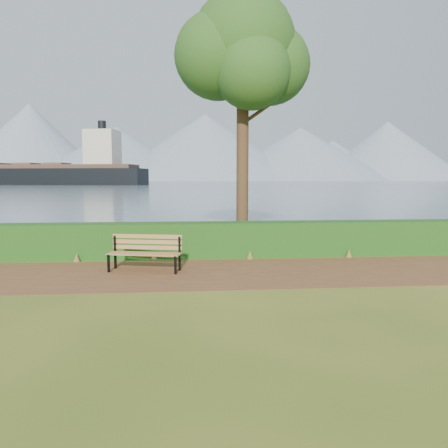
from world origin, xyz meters
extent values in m
plane|color=#455C1A|center=(0.00, 0.00, 0.00)|extent=(140.00, 140.00, 0.00)
cube|color=brown|center=(0.00, 0.30, 0.01)|extent=(40.00, 3.40, 0.01)
cube|color=#144814|center=(0.00, 2.60, 0.50)|extent=(32.00, 0.85, 1.00)
cube|color=slate|center=(0.00, 260.00, 0.01)|extent=(700.00, 510.00, 0.00)
cone|color=gray|center=(-140.00, 410.00, 35.00)|extent=(140.00, 140.00, 70.00)
cone|color=gray|center=(-60.00, 395.00, 24.00)|extent=(160.00, 160.00, 48.00)
cone|color=gray|center=(20.00, 405.00, 31.00)|extent=(190.00, 190.00, 62.00)
cone|color=gray|center=(110.00, 400.00, 25.00)|extent=(170.00, 170.00, 50.00)
cone|color=gray|center=(200.00, 410.00, 29.00)|extent=(150.00, 150.00, 58.00)
cone|color=gray|center=(-10.00, 430.00, 17.50)|extent=(120.00, 120.00, 35.00)
cone|color=gray|center=(150.00, 425.00, 20.00)|extent=(130.00, 130.00, 40.00)
cube|color=black|center=(-2.10, 0.60, 0.22)|extent=(0.06, 0.07, 0.45)
cube|color=black|center=(-2.00, 1.02, 0.43)|extent=(0.06, 0.07, 0.85)
cube|color=black|center=(-2.05, 0.81, 0.42)|extent=(0.16, 0.51, 0.05)
cube|color=black|center=(-0.47, 0.23, 0.22)|extent=(0.06, 0.07, 0.45)
cube|color=black|center=(-0.37, 0.65, 0.43)|extent=(0.06, 0.07, 0.85)
cube|color=black|center=(-0.42, 0.44, 0.42)|extent=(0.16, 0.51, 0.05)
cube|color=#A16D3E|center=(-1.28, 0.44, 0.45)|extent=(1.76, 0.48, 0.03)
cube|color=#A16D3E|center=(-1.25, 0.56, 0.45)|extent=(1.76, 0.48, 0.03)
cube|color=#A16D3E|center=(-1.22, 0.68, 0.45)|extent=(1.76, 0.48, 0.03)
cube|color=#A16D3E|center=(-1.19, 0.81, 0.45)|extent=(1.76, 0.48, 0.03)
cube|color=#A16D3E|center=(-1.18, 0.86, 0.57)|extent=(1.75, 0.44, 0.10)
cube|color=#A16D3E|center=(-1.18, 0.86, 0.70)|extent=(1.75, 0.44, 0.10)
cube|color=#A16D3E|center=(-1.18, 0.86, 0.84)|extent=(1.75, 0.44, 0.10)
cylinder|color=#362116|center=(1.69, 4.44, 3.60)|extent=(0.40, 0.40, 7.19)
sphere|color=#1D4B19|center=(1.69, 4.44, 6.59)|extent=(3.40, 3.40, 3.40)
sphere|color=#1D4B19|center=(2.63, 4.59, 5.99)|extent=(2.60, 2.60, 2.60)
sphere|color=#1D4B19|center=(0.87, 4.38, 6.19)|extent=(2.80, 2.80, 2.80)
sphere|color=#1D4B19|center=(1.87, 3.70, 5.59)|extent=(2.40, 2.40, 2.40)
sphere|color=#1D4B19|center=(1.40, 5.10, 7.09)|extent=(2.20, 2.20, 2.20)
sphere|color=#1D4B19|center=(1.81, 4.52, 7.59)|extent=(2.00, 2.00, 2.00)
cylinder|color=#362116|center=(2.14, 4.44, 4.40)|extent=(1.05, 0.12, 0.79)
cylinder|color=#362116|center=(1.29, 4.54, 4.89)|extent=(0.81, 0.38, 0.72)
cube|color=black|center=(-51.13, 145.53, 1.65)|extent=(77.69, 28.85, 7.69)
cube|color=#4B342D|center=(-51.13, 145.53, 6.16)|extent=(71.42, 26.30, 1.32)
cube|color=beige|center=(-27.12, 140.07, 12.09)|extent=(11.65, 11.03, 12.09)
cylinder|color=black|center=(-27.12, 140.07, 19.24)|extent=(2.64, 2.64, 3.85)
cube|color=brown|center=(-53.70, 146.12, 7.04)|extent=(8.04, 8.53, 0.88)
cube|color=brown|center=(-42.98, 143.68, 7.04)|extent=(8.04, 8.53, 0.88)
camera|label=1|loc=(-0.25, -10.06, 2.29)|focal=35.00mm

